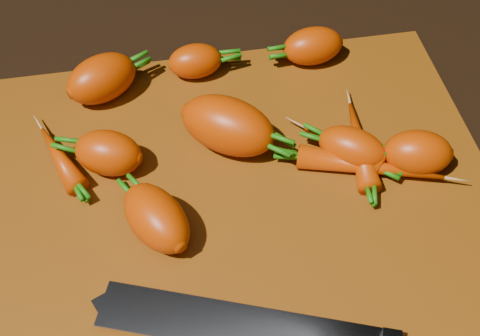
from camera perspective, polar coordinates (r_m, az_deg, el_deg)
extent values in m
cube|color=black|center=(0.67, 0.15, -2.55)|extent=(2.00, 2.00, 0.01)
cube|color=#763B0B|center=(0.66, 0.15, -1.98)|extent=(0.50, 0.40, 0.01)
ellipsoid|color=#C43700|center=(0.74, -11.72, 7.49)|extent=(0.09, 0.08, 0.05)
ellipsoid|color=#C43700|center=(0.67, -11.18, 1.26)|extent=(0.08, 0.07, 0.05)
ellipsoid|color=#C43700|center=(0.67, -1.05, 3.64)|extent=(0.12, 0.11, 0.06)
ellipsoid|color=#C43700|center=(0.61, -7.15, -4.26)|extent=(0.08, 0.09, 0.05)
ellipsoid|color=#C43700|center=(0.78, 6.23, 10.31)|extent=(0.07, 0.05, 0.04)
ellipsoid|color=#C43700|center=(0.76, -3.84, 9.08)|extent=(0.06, 0.04, 0.04)
ellipsoid|color=#C43700|center=(0.67, 9.53, 1.74)|extent=(0.08, 0.07, 0.04)
ellipsoid|color=#C43700|center=(0.69, 10.16, 2.04)|extent=(0.04, 0.12, 0.02)
ellipsoid|color=#C43700|center=(0.67, 11.06, 0.11)|extent=(0.14, 0.08, 0.03)
ellipsoid|color=#C43700|center=(0.68, 8.73, 1.75)|extent=(0.08, 0.08, 0.02)
ellipsoid|color=#C43700|center=(0.68, 14.92, 1.27)|extent=(0.08, 0.06, 0.05)
ellipsoid|color=#C43700|center=(0.69, -15.16, 0.89)|extent=(0.06, 0.09, 0.02)
cube|color=gray|center=(0.59, -11.70, -11.23)|extent=(0.24, 0.12, 0.00)
cube|color=gray|center=(0.57, 0.53, -13.54)|extent=(0.03, 0.04, 0.02)
cylinder|color=#B2B2B7|center=(0.56, 6.16, -13.97)|extent=(0.01, 0.01, 0.00)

